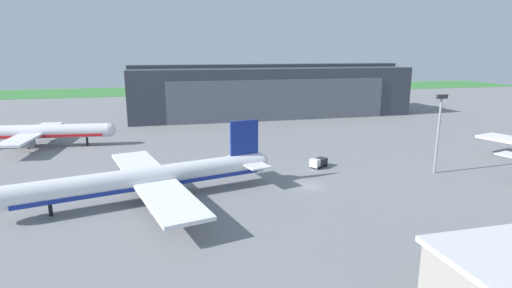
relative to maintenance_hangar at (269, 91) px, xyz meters
The scene contains 7 objects.
ground_plane 85.14m from the maintenance_hangar, 100.82° to the right, with size 440.00×440.00×0.00m, color slate.
grass_field_strip 106.81m from the maintenance_hangar, 98.59° to the left, with size 440.00×56.00×0.08m, color #387C39.
maintenance_hangar is the anchor object (origin of this frame).
airliner_far_left 81.54m from the maintenance_hangar, 152.39° to the right, with size 38.71×30.09×11.76m.
airliner_near_right 94.12m from the maintenance_hangar, 117.97° to the right, with size 44.31×39.44×11.82m.
stair_truck 73.33m from the maintenance_hangar, 97.57° to the right, with size 4.49×3.91×2.04m.
apron_light_mast 82.44m from the maintenance_hangar, 82.00° to the right, with size 2.40×0.50×15.77m.
Camera 1 is at (-26.20, -65.08, 24.03)m, focal length 28.27 mm.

